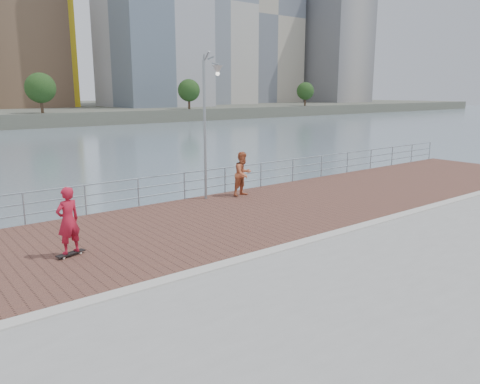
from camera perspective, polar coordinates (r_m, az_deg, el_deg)
water at (r=14.14m, az=5.17°, el=-14.58°), size 400.00×400.00×0.00m
seawall at (r=11.04m, az=24.28°, el=-18.05°), size 40.00×24.00×2.00m
brick_lane at (r=16.03m, az=-3.54°, el=-3.55°), size 40.00×6.80×0.02m
curb at (r=13.34m, az=5.34°, el=-6.78°), size 40.00×0.40×0.06m
guardrail at (r=18.70m, az=-9.49°, el=0.74°), size 39.06×0.06×1.13m
street_lamp at (r=18.46m, az=-3.66°, el=10.96°), size 0.41×1.18×5.57m
skateboard at (r=13.46m, az=-19.93°, el=-7.05°), size 0.82×0.39×0.09m
skateboarder at (r=13.20m, az=-20.22°, el=-3.27°), size 0.75×0.59×1.81m
bystander at (r=19.61m, az=0.36°, el=2.22°), size 1.01×0.84×1.86m
skyline at (r=121.39m, az=-20.47°, el=20.86°), size 233.00×41.00×58.74m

